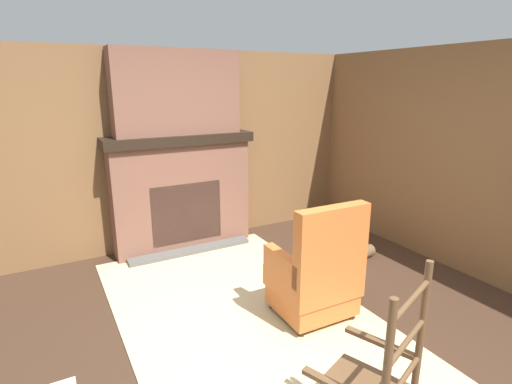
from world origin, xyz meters
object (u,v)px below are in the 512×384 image
oil_lamp_vase (132,130)px  storage_case (213,126)px  armchair (316,277)px  firewood_stack (351,247)px

oil_lamp_vase → storage_case: oil_lamp_vase is taller
armchair → firewood_stack: armchair is taller
firewood_stack → oil_lamp_vase: (-1.25, -2.16, 1.38)m
firewood_stack → storage_case: (-1.25, -1.19, 1.37)m
storage_case → firewood_stack: bearing=43.5°
armchair → oil_lamp_vase: bearing=26.8°
firewood_stack → storage_case: size_ratio=2.35×
armchair → firewood_stack: size_ratio=2.20×
armchair → oil_lamp_vase: oil_lamp_vase is taller
armchair → firewood_stack: 1.46m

